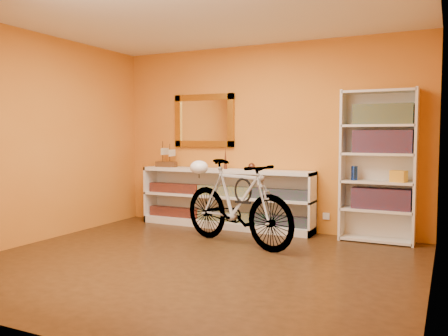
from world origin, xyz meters
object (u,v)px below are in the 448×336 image
at_px(bicycle, 237,203).
at_px(console_unit, 225,198).
at_px(bookcase, 378,166).
at_px(helmet, 199,167).

bearing_deg(bicycle, console_unit, 52.22).
bearing_deg(bicycle, bookcase, -39.59).
xyz_separation_m(bookcase, helmet, (-2.14, -0.71, -0.04)).
bearing_deg(console_unit, helmet, -93.72).
distance_m(console_unit, bookcase, 2.16).
distance_m(bicycle, helmet, 0.78).
height_order(console_unit, bicycle, bicycle).
relative_size(console_unit, helmet, 10.72).
distance_m(console_unit, bicycle, 1.08).
xyz_separation_m(console_unit, bookcase, (2.10, 0.03, 0.52)).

